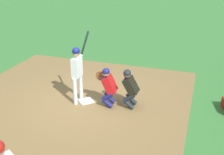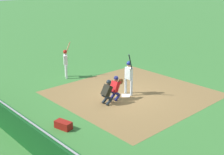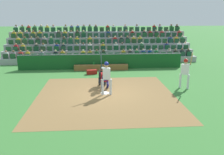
% 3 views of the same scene
% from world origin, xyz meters
% --- Properties ---
extents(ground_plane, '(160.00, 160.00, 0.00)m').
position_xyz_m(ground_plane, '(0.00, 0.00, 0.00)').
color(ground_plane, '#3A7935').
extents(infield_dirt_patch, '(7.52, 7.70, 0.01)m').
position_xyz_m(infield_dirt_patch, '(0.00, 0.50, 0.00)').
color(infield_dirt_patch, olive).
rests_on(infield_dirt_patch, ground_plane).
extents(home_plate_marker, '(0.62, 0.62, 0.02)m').
position_xyz_m(home_plate_marker, '(0.00, 0.00, 0.02)').
color(home_plate_marker, white).
rests_on(home_plate_marker, infield_dirt_patch).
extents(batter_at_plate, '(0.60, 0.48, 2.34)m').
position_xyz_m(batter_at_plate, '(-0.04, 0.25, 1.16)').
color(batter_at_plate, silver).
rests_on(batter_at_plate, ground_plane).
extents(catcher_crouching, '(0.48, 0.73, 1.28)m').
position_xyz_m(catcher_crouching, '(0.00, -0.76, 0.72)').
color(catcher_crouching, navy).
rests_on(catcher_crouching, ground_plane).
extents(home_plate_umpire, '(0.47, 0.51, 1.26)m').
position_xyz_m(home_plate_umpire, '(0.12, -1.43, 0.69)').
color(home_plate_umpire, '#1D242C').
rests_on(home_plate_umpire, ground_plane).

